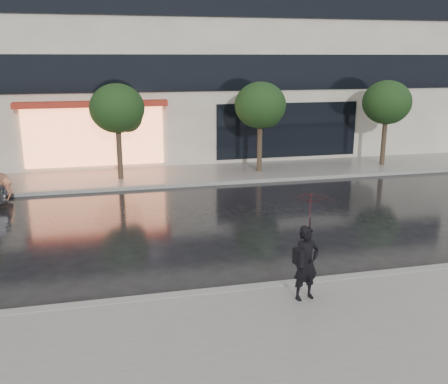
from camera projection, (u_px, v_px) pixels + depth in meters
name	position (u px, v px, depth m)	size (l,w,h in m)	color
ground	(262.00, 271.00, 12.00)	(120.00, 120.00, 0.00)	black
sidewalk_near	(316.00, 341.00, 8.93)	(60.00, 4.50, 0.12)	slate
sidewalk_far	(191.00, 175.00, 21.62)	(60.00, 3.50, 0.12)	slate
curb_near	(275.00, 286.00, 11.04)	(60.00, 0.25, 0.14)	gray
curb_far	(198.00, 184.00, 19.97)	(60.00, 0.25, 0.14)	gray
tree_mid_west	(119.00, 110.00, 20.02)	(2.20, 2.20, 3.99)	#33261C
tree_mid_east	(261.00, 107.00, 21.34)	(2.20, 2.20, 3.99)	#33261C
tree_far_east	(388.00, 104.00, 22.66)	(2.20, 2.20, 3.99)	#33261C
pedestrian_with_umbrella	(309.00, 229.00, 10.02)	(1.12, 1.13, 2.28)	black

